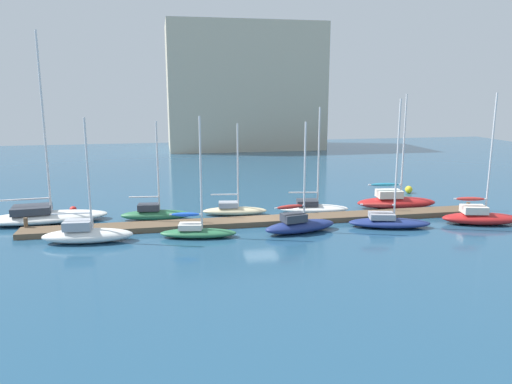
{
  "coord_description": "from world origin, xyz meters",
  "views": [
    {
      "loc": [
        -7.19,
        -34.47,
        9.73
      ],
      "look_at": [
        0.0,
        2.0,
        2.0
      ],
      "focal_mm": 34.32,
      "sensor_mm": 36.0,
      "label": 1
    }
  ],
  "objects_px": {
    "sailboat_4": "(234,209)",
    "sailboat_6": "(313,207)",
    "sailboat_1": "(87,234)",
    "sailboat_5": "(299,224)",
    "sailboat_9": "(480,216)",
    "sailboat_0": "(44,215)",
    "sailboat_8": "(395,201)",
    "mooring_buoy_yellow": "(409,189)",
    "sailboat_7": "(388,220)",
    "harbor_building_distant": "(244,87)",
    "sailboat_3": "(197,230)",
    "mooring_buoy_red": "(73,210)",
    "sailboat_2": "(155,213)"
  },
  "relations": [
    {
      "from": "sailboat_3",
      "to": "sailboat_5",
      "type": "relative_size",
      "value": 1.06
    },
    {
      "from": "sailboat_2",
      "to": "sailboat_3",
      "type": "height_order",
      "value": "sailboat_3"
    },
    {
      "from": "sailboat_3",
      "to": "sailboat_8",
      "type": "distance_m",
      "value": 17.8
    },
    {
      "from": "sailboat_0",
      "to": "mooring_buoy_red",
      "type": "bearing_deg",
      "value": 53.8
    },
    {
      "from": "sailboat_1",
      "to": "mooring_buoy_yellow",
      "type": "xyz_separation_m",
      "value": [
        28.38,
        10.39,
        -0.24
      ]
    },
    {
      "from": "sailboat_6",
      "to": "sailboat_7",
      "type": "height_order",
      "value": "sailboat_7"
    },
    {
      "from": "sailboat_6",
      "to": "sailboat_8",
      "type": "bearing_deg",
      "value": 10.94
    },
    {
      "from": "sailboat_2",
      "to": "sailboat_8",
      "type": "height_order",
      "value": "sailboat_8"
    },
    {
      "from": "sailboat_1",
      "to": "sailboat_8",
      "type": "relative_size",
      "value": 0.86
    },
    {
      "from": "mooring_buoy_red",
      "to": "sailboat_7",
      "type": "bearing_deg",
      "value": -20.97
    },
    {
      "from": "sailboat_1",
      "to": "sailboat_8",
      "type": "distance_m",
      "value": 24.67
    },
    {
      "from": "mooring_buoy_yellow",
      "to": "sailboat_4",
      "type": "bearing_deg",
      "value": -163.93
    },
    {
      "from": "sailboat_9",
      "to": "sailboat_0",
      "type": "bearing_deg",
      "value": -178.21
    },
    {
      "from": "sailboat_3",
      "to": "mooring_buoy_yellow",
      "type": "bearing_deg",
      "value": 36.48
    },
    {
      "from": "harbor_building_distant",
      "to": "mooring_buoy_red",
      "type": "bearing_deg",
      "value": -116.51
    },
    {
      "from": "sailboat_1",
      "to": "mooring_buoy_red",
      "type": "distance_m",
      "value": 8.69
    },
    {
      "from": "mooring_buoy_yellow",
      "to": "sailboat_1",
      "type": "bearing_deg",
      "value": -159.89
    },
    {
      "from": "sailboat_2",
      "to": "harbor_building_distant",
      "type": "xyz_separation_m",
      "value": [
        14.91,
        46.5,
        9.72
      ]
    },
    {
      "from": "sailboat_9",
      "to": "sailboat_1",
      "type": "bearing_deg",
      "value": -168.4
    },
    {
      "from": "sailboat_4",
      "to": "sailboat_5",
      "type": "xyz_separation_m",
      "value": [
        3.73,
        -5.74,
        0.12
      ]
    },
    {
      "from": "mooring_buoy_red",
      "to": "sailboat_3",
      "type": "bearing_deg",
      "value": -42.94
    },
    {
      "from": "sailboat_5",
      "to": "sailboat_6",
      "type": "bearing_deg",
      "value": 51.16
    },
    {
      "from": "sailboat_7",
      "to": "sailboat_8",
      "type": "xyz_separation_m",
      "value": [
        3.23,
        5.34,
        0.14
      ]
    },
    {
      "from": "sailboat_0",
      "to": "sailboat_3",
      "type": "xyz_separation_m",
      "value": [
        10.97,
        -5.96,
        -0.08
      ]
    },
    {
      "from": "sailboat_3",
      "to": "mooring_buoy_yellow",
      "type": "relative_size",
      "value": 11.65
    },
    {
      "from": "sailboat_5",
      "to": "harbor_building_distant",
      "type": "bearing_deg",
      "value": 72.61
    },
    {
      "from": "mooring_buoy_yellow",
      "to": "sailboat_2",
      "type": "bearing_deg",
      "value": -167.17
    },
    {
      "from": "sailboat_6",
      "to": "mooring_buoy_yellow",
      "type": "xyz_separation_m",
      "value": [
        11.44,
        5.59,
        -0.11
      ]
    },
    {
      "from": "sailboat_5",
      "to": "harbor_building_distant",
      "type": "height_order",
      "value": "harbor_building_distant"
    },
    {
      "from": "sailboat_3",
      "to": "sailboat_7",
      "type": "distance_m",
      "value": 13.8
    },
    {
      "from": "sailboat_7",
      "to": "mooring_buoy_yellow",
      "type": "bearing_deg",
      "value": 69.87
    },
    {
      "from": "sailboat_4",
      "to": "sailboat_9",
      "type": "bearing_deg",
      "value": -11.44
    },
    {
      "from": "sailboat_1",
      "to": "sailboat_9",
      "type": "xyz_separation_m",
      "value": [
        28.03,
        -0.94,
        0.01
      ]
    },
    {
      "from": "sailboat_1",
      "to": "sailboat_5",
      "type": "height_order",
      "value": "sailboat_1"
    },
    {
      "from": "harbor_building_distant",
      "to": "sailboat_7",
      "type": "bearing_deg",
      "value": -88.15
    },
    {
      "from": "sailboat_1",
      "to": "sailboat_5",
      "type": "relative_size",
      "value": 1.05
    },
    {
      "from": "sailboat_7",
      "to": "sailboat_9",
      "type": "bearing_deg",
      "value": 10.4
    },
    {
      "from": "sailboat_0",
      "to": "sailboat_9",
      "type": "distance_m",
      "value": 32.54
    },
    {
      "from": "sailboat_1",
      "to": "sailboat_5",
      "type": "bearing_deg",
      "value": 1.66
    },
    {
      "from": "sailboat_5",
      "to": "sailboat_3",
      "type": "bearing_deg",
      "value": 166.49
    },
    {
      "from": "sailboat_8",
      "to": "sailboat_9",
      "type": "xyz_separation_m",
      "value": [
        3.85,
        -5.82,
        -0.04
      ]
    },
    {
      "from": "sailboat_9",
      "to": "harbor_building_distant",
      "type": "bearing_deg",
      "value": 113.02
    },
    {
      "from": "sailboat_2",
      "to": "sailboat_7",
      "type": "xyz_separation_m",
      "value": [
        16.58,
        -5.39,
        -0.02
      ]
    },
    {
      "from": "sailboat_7",
      "to": "mooring_buoy_red",
      "type": "height_order",
      "value": "sailboat_7"
    },
    {
      "from": "sailboat_2",
      "to": "sailboat_9",
      "type": "xyz_separation_m",
      "value": [
        23.66,
        -5.87,
        0.07
      ]
    },
    {
      "from": "sailboat_1",
      "to": "sailboat_7",
      "type": "relative_size",
      "value": 0.88
    },
    {
      "from": "sailboat_1",
      "to": "sailboat_3",
      "type": "xyz_separation_m",
      "value": [
        7.15,
        -0.29,
        -0.09
      ]
    },
    {
      "from": "sailboat_0",
      "to": "sailboat_3",
      "type": "height_order",
      "value": "sailboat_0"
    },
    {
      "from": "sailboat_4",
      "to": "sailboat_6",
      "type": "relative_size",
      "value": 0.86
    },
    {
      "from": "sailboat_0",
      "to": "mooring_buoy_yellow",
      "type": "xyz_separation_m",
      "value": [
        32.21,
        4.72,
        -0.23
      ]
    }
  ]
}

